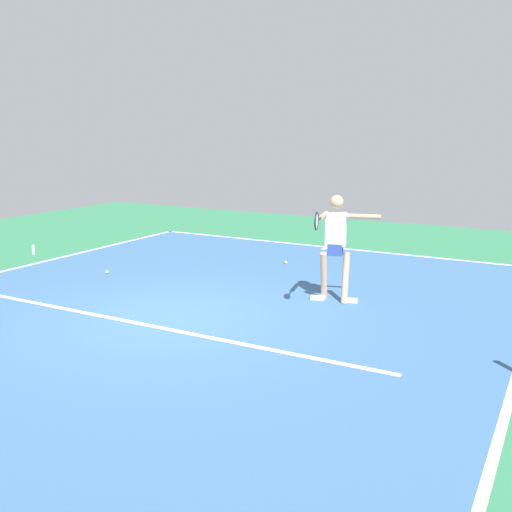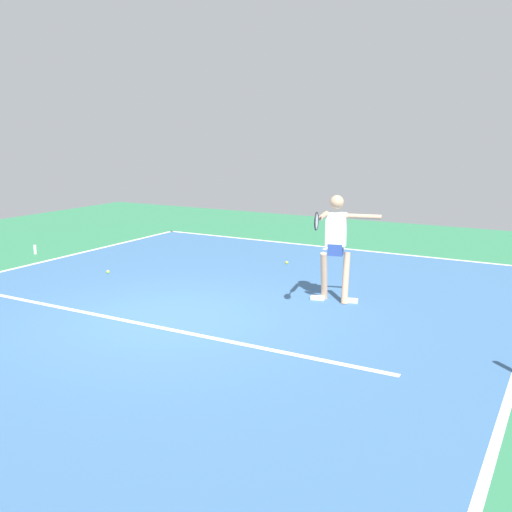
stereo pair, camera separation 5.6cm
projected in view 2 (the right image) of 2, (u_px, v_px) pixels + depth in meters
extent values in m
plane|color=#2D754C|center=(170.00, 318.00, 9.20)|extent=(23.14, 23.14, 0.00)
cube|color=#38608E|center=(170.00, 318.00, 9.20)|extent=(10.12, 13.33, 0.00)
cube|color=white|center=(329.00, 247.00, 14.85)|extent=(10.12, 0.10, 0.01)
cube|color=white|center=(152.00, 326.00, 8.80)|extent=(7.59, 0.10, 0.01)
cube|color=white|center=(326.00, 248.00, 14.67)|extent=(0.10, 0.30, 0.01)
cylinder|color=tan|center=(346.00, 278.00, 9.96)|extent=(0.18, 0.33, 0.88)
cube|color=white|center=(351.00, 301.00, 10.01)|extent=(0.26, 0.15, 0.07)
cylinder|color=tan|center=(324.00, 276.00, 10.06)|extent=(0.18, 0.33, 0.88)
cube|color=white|center=(318.00, 298.00, 10.17)|extent=(0.26, 0.15, 0.07)
cube|color=#2D4799|center=(336.00, 249.00, 9.91)|extent=(0.29, 0.25, 0.20)
cube|color=white|center=(336.00, 229.00, 9.84)|extent=(0.37, 0.25, 0.57)
sphere|color=tan|center=(337.00, 202.00, 9.74)|extent=(0.23, 0.23, 0.23)
cylinder|color=tan|center=(364.00, 217.00, 9.66)|extent=(0.58, 0.21, 0.08)
cylinder|color=tan|center=(324.00, 216.00, 9.56)|extent=(0.21, 0.58, 0.08)
cylinder|color=black|center=(319.00, 219.00, 9.19)|extent=(0.08, 0.22, 0.03)
torus|color=black|center=(316.00, 221.00, 8.96)|extent=(0.09, 0.29, 0.29)
cylinder|color=silver|center=(316.00, 221.00, 8.96)|extent=(0.06, 0.24, 0.25)
sphere|color=#CCE033|center=(287.00, 263.00, 12.95)|extent=(0.07, 0.07, 0.07)
sphere|color=#C6E53D|center=(108.00, 272.00, 12.09)|extent=(0.07, 0.07, 0.07)
cylinder|color=white|center=(35.00, 249.00, 14.01)|extent=(0.07, 0.07, 0.22)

